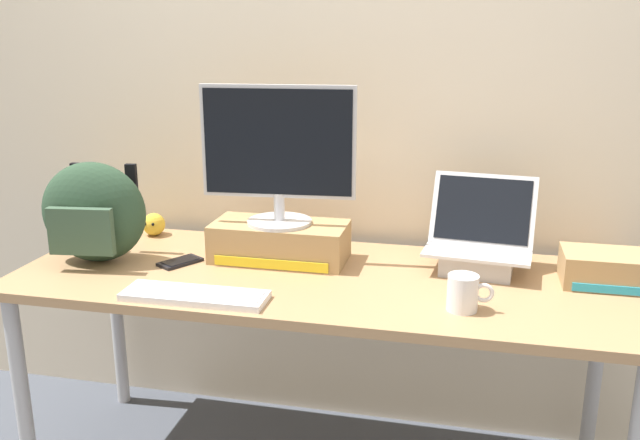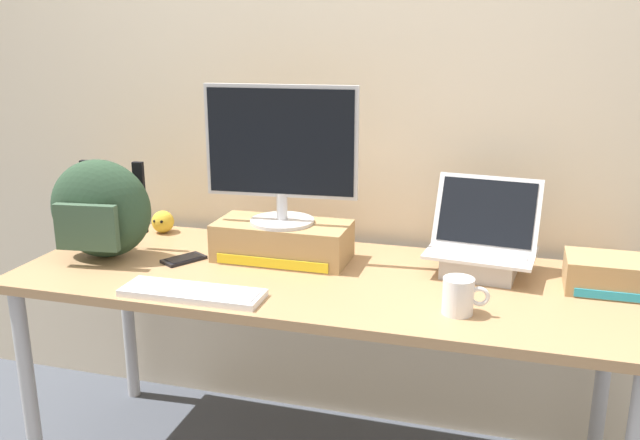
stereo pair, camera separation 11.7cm
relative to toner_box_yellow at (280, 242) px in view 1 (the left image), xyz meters
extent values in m
cube|color=beige|center=(0.16, 0.35, 0.49)|extent=(7.00, 0.10, 2.60)
cube|color=#A87F56|center=(0.16, -0.11, -0.08)|extent=(1.94, 0.72, 0.03)
cylinder|color=#B2B2B7|center=(-0.74, -0.41, -0.45)|extent=(0.05, 0.05, 0.71)
cylinder|color=#B2B2B7|center=(-0.74, 0.19, -0.45)|extent=(0.05, 0.05, 0.71)
cylinder|color=#B2B2B7|center=(1.07, 0.19, -0.45)|extent=(0.05, 0.05, 0.71)
cube|color=#A88456|center=(0.00, 0.00, 0.00)|extent=(0.45, 0.21, 0.13)
cube|color=yellow|center=(0.00, -0.11, -0.04)|extent=(0.38, 0.00, 0.03)
cylinder|color=silver|center=(0.00, 0.00, 0.07)|extent=(0.21, 0.21, 0.01)
cylinder|color=silver|center=(0.00, 0.00, 0.12)|extent=(0.04, 0.04, 0.09)
cube|color=silver|center=(0.00, 0.00, 0.34)|extent=(0.50, 0.06, 0.36)
cube|color=black|center=(0.00, -0.01, 0.34)|extent=(0.48, 0.04, 0.34)
cube|color=#ADADB2|center=(0.65, 0.04, -0.03)|extent=(0.24, 0.22, 0.07)
cube|color=silver|center=(0.65, 0.04, 0.01)|extent=(0.35, 0.27, 0.01)
cube|color=#B7B7BC|center=(0.65, 0.06, 0.01)|extent=(0.30, 0.16, 0.00)
cube|color=silver|center=(0.66, 0.11, 0.12)|extent=(0.34, 0.14, 0.22)
cube|color=black|center=(0.66, 0.10, 0.12)|extent=(0.30, 0.12, 0.19)
cube|color=white|center=(-0.14, -0.39, -0.05)|extent=(0.42, 0.13, 0.02)
cube|color=silver|center=(-0.14, -0.39, -0.04)|extent=(0.40, 0.11, 0.00)
ellipsoid|color=#28422D|center=(-0.59, -0.15, 0.10)|extent=(0.37, 0.23, 0.34)
cube|color=#38513D|center=(-0.58, -0.25, 0.07)|extent=(0.21, 0.06, 0.15)
cube|color=black|center=(-0.70, -0.06, 0.12)|extent=(0.04, 0.02, 0.25)
cube|color=black|center=(-0.51, -0.03, 0.12)|extent=(0.04, 0.02, 0.25)
cylinder|color=silver|center=(0.61, -0.30, -0.01)|extent=(0.09, 0.09, 0.10)
torus|color=silver|center=(0.66, -0.30, -0.01)|extent=(0.06, 0.01, 0.06)
cube|color=black|center=(-0.31, -0.11, -0.06)|extent=(0.14, 0.16, 0.01)
cube|color=black|center=(-0.31, -0.11, -0.05)|extent=(0.11, 0.13, 0.00)
sphere|color=gold|center=(-0.54, 0.17, -0.02)|extent=(0.08, 0.08, 0.08)
sphere|color=black|center=(-0.56, 0.13, -0.01)|extent=(0.01, 0.01, 0.01)
sphere|color=black|center=(-0.53, 0.13, -0.01)|extent=(0.01, 0.01, 0.01)
cube|color=#A88456|center=(1.06, 0.00, -0.01)|extent=(0.32, 0.18, 0.10)
cube|color=#2899BC|center=(1.06, -0.09, -0.05)|extent=(0.27, 0.00, 0.02)
camera|label=1|loc=(0.61, -2.07, 0.69)|focal=37.95mm
camera|label=2|loc=(0.72, -2.04, 0.69)|focal=37.95mm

